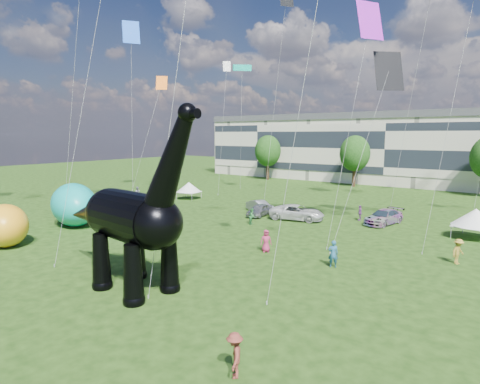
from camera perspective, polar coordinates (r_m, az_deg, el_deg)
The scene contains 14 objects.
ground at distance 22.26m, azimuth -6.61°, elevation -15.95°, with size 220.00×220.00×0.00m, color #16330C.
terrace_row at distance 79.79m, azimuth 21.06°, elevation 5.45°, with size 78.00×11.00×12.00m, color beige.
tree_far_left at distance 80.78m, azimuth 3.98°, elevation 6.21°, with size 5.20×5.20×9.44m.
tree_mid_left at distance 72.53m, azimuth 16.03°, elevation 5.69°, with size 5.20×5.20×9.44m.
dinosaur_sculpture at distance 24.45m, azimuth -15.67°, elevation -3.77°, with size 13.47×3.98×10.98m.
car_silver at distance 44.92m, azimuth 2.79°, elevation -2.58°, with size 1.62×4.02×1.37m, color #A5A6AA.
car_grey at distance 47.36m, azimuth 2.91°, elevation -2.04°, with size 1.41×4.05×1.34m, color slate.
car_white at distance 43.33m, azimuth 8.09°, elevation -2.89°, with size 2.67×5.79×1.61m, color silver.
car_dark at distance 43.39m, azimuth 19.77°, elevation -3.36°, with size 2.09×5.14×1.49m, color #595960.
gazebo_near at distance 40.59m, azimuth 30.50°, elevation -3.16°, with size 4.52×4.52×2.68m.
gazebo_left at distance 57.09m, azimuth -7.29°, elevation 0.69°, with size 4.03×4.03×2.39m.
inflatable_teal at distance 43.32m, azimuth -22.53°, elevation -1.66°, with size 6.83×4.27×4.27m, color #0EA9A2.
inflatable_yellow at distance 37.83m, azimuth -30.42°, elevation -4.13°, with size 4.53×3.49×3.49m, color #FFA71A.
visitors at distance 33.79m, azimuth 10.02°, elevation -5.99°, with size 55.82×35.79×1.89m.
Camera 1 is at (14.13, -14.60, 9.09)m, focal length 30.00 mm.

